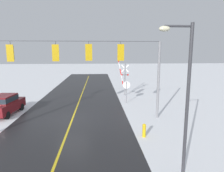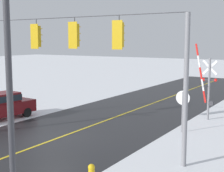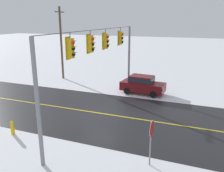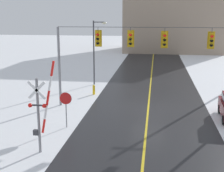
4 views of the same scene
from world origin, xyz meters
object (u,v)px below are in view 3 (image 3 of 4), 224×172
object	(u,v)px
parked_car_maroon	(142,84)
fire_hydrant	(12,127)
utility_pole	(61,43)
stop_sign	(151,133)

from	to	relation	value
parked_car_maroon	fire_hydrant	xyz separation A→B (m)	(-10.99, 5.41, -0.49)
fire_hydrant	utility_pole	xyz separation A→B (m)	(13.48, 4.95, 3.78)
parked_car_maroon	fire_hydrant	bearing A→B (deg)	153.79
parked_car_maroon	stop_sign	bearing A→B (deg)	-163.84
parked_car_maroon	utility_pole	world-z (taller)	utility_pole
utility_pole	parked_car_maroon	bearing A→B (deg)	-103.48
parked_car_maroon	utility_pole	bearing A→B (deg)	76.52
utility_pole	fire_hydrant	bearing A→B (deg)	-159.84
stop_sign	fire_hydrant	size ratio (longest dim) A/B	2.67
fire_hydrant	utility_pole	bearing A→B (deg)	20.16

